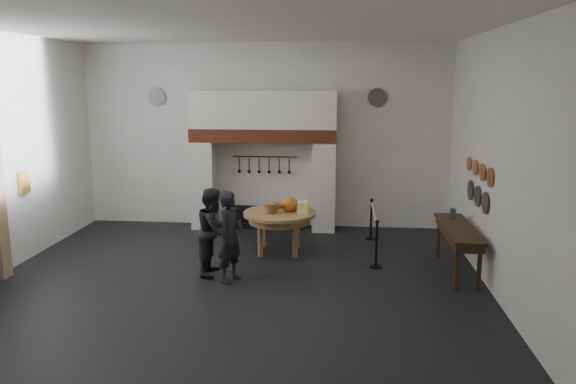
# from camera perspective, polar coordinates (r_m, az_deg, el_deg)

# --- Properties ---
(floor) EXTENTS (9.00, 8.00, 0.02)m
(floor) POSITION_cam_1_polar(r_m,az_deg,el_deg) (10.54, -5.15, -8.81)
(floor) COLOR black
(floor) RESTS_ON ground
(ceiling) EXTENTS (9.00, 8.00, 0.02)m
(ceiling) POSITION_cam_1_polar(r_m,az_deg,el_deg) (9.93, -5.63, 16.36)
(ceiling) COLOR silver
(ceiling) RESTS_ON wall_back
(wall_back) EXTENTS (9.00, 0.02, 4.50)m
(wall_back) POSITION_cam_1_polar(r_m,az_deg,el_deg) (13.91, -2.33, 5.69)
(wall_back) COLOR white
(wall_back) RESTS_ON floor
(wall_front) EXTENTS (9.00, 0.02, 4.50)m
(wall_front) POSITION_cam_1_polar(r_m,az_deg,el_deg) (6.17, -12.25, -1.83)
(wall_front) COLOR white
(wall_front) RESTS_ON floor
(wall_right) EXTENTS (0.02, 8.00, 4.50)m
(wall_right) POSITION_cam_1_polar(r_m,az_deg,el_deg) (10.17, 20.44, 2.87)
(wall_right) COLOR white
(wall_right) RESTS_ON floor
(chimney_pier_left) EXTENTS (0.55, 0.70, 2.15)m
(chimney_pier_left) POSITION_cam_1_polar(r_m,az_deg,el_deg) (14.01, -8.47, 0.76)
(chimney_pier_left) COLOR silver
(chimney_pier_left) RESTS_ON floor
(chimney_pier_right) EXTENTS (0.55, 0.70, 2.15)m
(chimney_pier_right) POSITION_cam_1_polar(r_m,az_deg,el_deg) (13.61, 3.68, 0.56)
(chimney_pier_right) COLOR silver
(chimney_pier_right) RESTS_ON floor
(hearth_brick_band) EXTENTS (3.50, 0.72, 0.32)m
(hearth_brick_band) POSITION_cam_1_polar(r_m,az_deg,el_deg) (13.56, -2.53, 5.80)
(hearth_brick_band) COLOR #9E442B
(hearth_brick_band) RESTS_ON chimney_pier_left
(chimney_hood) EXTENTS (3.50, 0.70, 0.90)m
(chimney_hood) POSITION_cam_1_polar(r_m,az_deg,el_deg) (13.51, -2.55, 8.37)
(chimney_hood) COLOR silver
(chimney_hood) RESTS_ON hearth_brick_band
(iron_range) EXTENTS (1.90, 0.45, 0.50)m
(iron_range) POSITION_cam_1_polar(r_m,az_deg,el_deg) (13.98, -2.41, -2.61)
(iron_range) COLOR black
(iron_range) RESTS_ON floor
(utensil_rail) EXTENTS (1.60, 0.02, 0.02)m
(utensil_rail) POSITION_cam_1_polar(r_m,az_deg,el_deg) (13.89, -2.35, 3.61)
(utensil_rail) COLOR black
(utensil_rail) RESTS_ON wall_back
(wall_plaque) EXTENTS (0.05, 0.34, 0.44)m
(wall_plaque) POSITION_cam_1_polar(r_m,az_deg,el_deg) (12.43, -25.20, 0.90)
(wall_plaque) COLOR gold
(wall_plaque) RESTS_ON wall_left
(work_table) EXTENTS (1.85, 1.85, 0.07)m
(work_table) POSITION_cam_1_polar(r_m,az_deg,el_deg) (11.87, -0.87, -2.21)
(work_table) COLOR tan
(work_table) RESTS_ON floor
(pumpkin) EXTENTS (0.36, 0.36, 0.31)m
(pumpkin) POSITION_cam_1_polar(r_m,az_deg,el_deg) (11.90, 0.13, -1.23)
(pumpkin) COLOR #C6711C
(pumpkin) RESTS_ON work_table
(cheese_block_big) EXTENTS (0.22, 0.22, 0.24)m
(cheese_block_big) POSITION_cam_1_polar(r_m,az_deg,el_deg) (11.74, 1.53, -1.58)
(cheese_block_big) COLOR #EDEC8D
(cheese_block_big) RESTS_ON work_table
(cheese_block_small) EXTENTS (0.18, 0.18, 0.20)m
(cheese_block_small) POSITION_cam_1_polar(r_m,az_deg,el_deg) (12.04, 1.53, -1.35)
(cheese_block_small) COLOR #F7E493
(cheese_block_small) RESTS_ON work_table
(wicker_basket) EXTENTS (0.39, 0.39, 0.22)m
(wicker_basket) POSITION_cam_1_polar(r_m,az_deg,el_deg) (11.71, -1.68, -1.67)
(wicker_basket) COLOR brown
(wicker_basket) RESTS_ON work_table
(bread_loaf) EXTENTS (0.31, 0.18, 0.13)m
(bread_loaf) POSITION_cam_1_polar(r_m,az_deg,el_deg) (12.19, -1.16, -1.35)
(bread_loaf) COLOR #9B6437
(bread_loaf) RESTS_ON work_table
(visitor_near) EXTENTS (0.61, 0.72, 1.68)m
(visitor_near) POSITION_cam_1_polar(r_m,az_deg,el_deg) (10.20, -5.87, -4.54)
(visitor_near) COLOR black
(visitor_near) RESTS_ON floor
(visitor_far) EXTENTS (0.66, 0.83, 1.65)m
(visitor_far) POSITION_cam_1_polar(r_m,az_deg,el_deg) (10.67, -7.57, -3.96)
(visitor_far) COLOR #222227
(visitor_far) RESTS_ON floor
(side_table) EXTENTS (0.55, 2.20, 0.06)m
(side_table) POSITION_cam_1_polar(r_m,az_deg,el_deg) (11.07, 16.94, -3.55)
(side_table) COLOR #372514
(side_table) RESTS_ON floor
(pewter_jug) EXTENTS (0.12, 0.12, 0.22)m
(pewter_jug) POSITION_cam_1_polar(r_m,az_deg,el_deg) (11.61, 16.40, -2.13)
(pewter_jug) COLOR #525157
(pewter_jug) RESTS_ON side_table
(copper_pan_a) EXTENTS (0.03, 0.34, 0.34)m
(copper_pan_a) POSITION_cam_1_polar(r_m,az_deg,el_deg) (10.39, 19.83, 1.40)
(copper_pan_a) COLOR #C6662D
(copper_pan_a) RESTS_ON wall_right
(copper_pan_b) EXTENTS (0.03, 0.32, 0.32)m
(copper_pan_b) POSITION_cam_1_polar(r_m,az_deg,el_deg) (10.92, 19.13, 1.91)
(copper_pan_b) COLOR #C6662D
(copper_pan_b) RESTS_ON wall_right
(copper_pan_c) EXTENTS (0.03, 0.30, 0.30)m
(copper_pan_c) POSITION_cam_1_polar(r_m,az_deg,el_deg) (11.45, 18.49, 2.36)
(copper_pan_c) COLOR #C6662D
(copper_pan_c) RESTS_ON wall_right
(copper_pan_d) EXTENTS (0.03, 0.28, 0.28)m
(copper_pan_d) POSITION_cam_1_polar(r_m,az_deg,el_deg) (11.98, 17.91, 2.78)
(copper_pan_d) COLOR #C6662D
(copper_pan_d) RESTS_ON wall_right
(pewter_plate_left) EXTENTS (0.03, 0.40, 0.40)m
(pewter_plate_left) POSITION_cam_1_polar(r_m,az_deg,el_deg) (10.67, 19.39, -1.05)
(pewter_plate_left) COLOR #4C4C51
(pewter_plate_left) RESTS_ON wall_right
(pewter_plate_mid) EXTENTS (0.03, 0.40, 0.40)m
(pewter_plate_mid) POSITION_cam_1_polar(r_m,az_deg,el_deg) (11.24, 18.67, -0.40)
(pewter_plate_mid) COLOR #4C4C51
(pewter_plate_mid) RESTS_ON wall_right
(pewter_plate_right) EXTENTS (0.03, 0.40, 0.40)m
(pewter_plate_right) POSITION_cam_1_polar(r_m,az_deg,el_deg) (11.82, 18.02, 0.20)
(pewter_plate_right) COLOR #4C4C51
(pewter_plate_right) RESTS_ON wall_right
(pewter_plate_back_left) EXTENTS (0.44, 0.03, 0.44)m
(pewter_plate_back_left) POSITION_cam_1_polar(r_m,az_deg,el_deg) (14.42, -13.22, 9.39)
(pewter_plate_back_left) COLOR #4C4C51
(pewter_plate_back_left) RESTS_ON wall_back
(pewter_plate_back_right) EXTENTS (0.44, 0.03, 0.44)m
(pewter_plate_back_right) POSITION_cam_1_polar(r_m,az_deg,el_deg) (13.71, 9.03, 9.46)
(pewter_plate_back_right) COLOR #4C4C51
(pewter_plate_back_right) RESTS_ON wall_back
(barrier_post_near) EXTENTS (0.05, 0.05, 0.90)m
(barrier_post_near) POSITION_cam_1_polar(r_m,az_deg,el_deg) (11.13, 8.97, -5.36)
(barrier_post_near) COLOR black
(barrier_post_near) RESTS_ON floor
(barrier_post_far) EXTENTS (0.05, 0.05, 0.90)m
(barrier_post_far) POSITION_cam_1_polar(r_m,az_deg,el_deg) (13.05, 8.44, -2.83)
(barrier_post_far) COLOR black
(barrier_post_far) RESTS_ON floor
(barrier_rope) EXTENTS (0.04, 2.00, 0.04)m
(barrier_rope) POSITION_cam_1_polar(r_m,az_deg,el_deg) (11.99, 8.74, -2.15)
(barrier_rope) COLOR silver
(barrier_rope) RESTS_ON barrier_post_near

